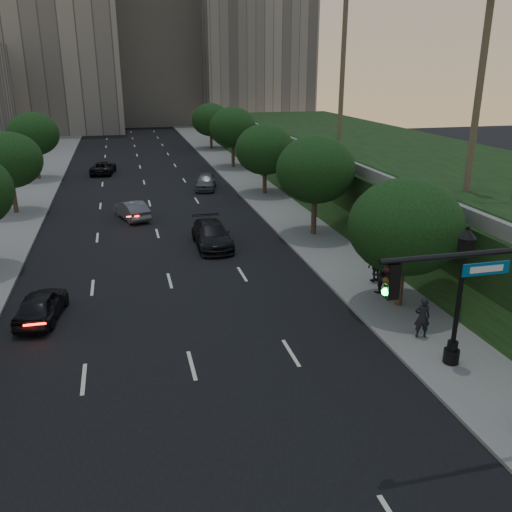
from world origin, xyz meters
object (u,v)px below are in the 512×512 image
object	(u,v)px
pedestrian_c	(376,265)
sedan_far_right	(206,181)
traffic_signal_mast	(512,337)
street_lamp	(458,303)
sedan_near_left	(41,305)
sedan_near_right	(212,235)
pedestrian_b	(380,275)
sedan_far_left	(103,168)
pedestrian_a	(422,317)
sedan_mid_left	(132,210)

from	to	relation	value
pedestrian_c	sedan_far_right	bearing A→B (deg)	-93.39
traffic_signal_mast	street_lamp	bearing A→B (deg)	73.35
sedan_near_left	sedan_near_right	world-z (taller)	sedan_near_right
pedestrian_b	traffic_signal_mast	bearing A→B (deg)	78.20
sedan_far_left	pedestrian_c	xyz separation A→B (m)	(14.52, -35.78, 0.39)
sedan_far_left	pedestrian_c	bearing A→B (deg)	120.88
pedestrian_b	sedan_far_right	bearing A→B (deg)	-83.39
sedan_far_left	sedan_near_right	size ratio (longest dim) A/B	0.90
pedestrian_c	pedestrian_a	bearing A→B (deg)	67.03
sedan_far_left	pedestrian_a	xyz separation A→B (m)	(13.61, -41.95, 0.38)
street_lamp	sedan_far_right	size ratio (longest dim) A/B	1.27
traffic_signal_mast	sedan_mid_left	distance (m)	30.91
pedestrian_a	sedan_near_left	bearing A→B (deg)	-5.45
sedan_mid_left	pedestrian_b	xyz separation A→B (m)	(11.63, -17.75, 0.39)
sedan_near_left	street_lamp	bearing A→B (deg)	161.85
street_lamp	sedan_near_left	world-z (taller)	street_lamp
sedan_near_left	sedan_mid_left	xyz separation A→B (m)	(4.53, 16.61, 0.00)
traffic_signal_mast	street_lamp	xyz separation A→B (m)	(1.32, 4.41, -1.04)
street_lamp	pedestrian_b	distance (m)	7.16
street_lamp	sedan_near_right	world-z (taller)	street_lamp
traffic_signal_mast	pedestrian_c	size ratio (longest dim) A/B	3.86
traffic_signal_mast	pedestrian_c	xyz separation A→B (m)	(2.19, 12.76, -2.61)
sedan_near_left	pedestrian_b	world-z (taller)	pedestrian_b
street_lamp	pedestrian_a	size ratio (longest dim) A/B	3.15
traffic_signal_mast	sedan_far_right	bearing A→B (deg)	94.28
sedan_far_left	sedan_far_right	xyz separation A→B (m)	(9.47, -10.36, 0.09)
pedestrian_b	pedestrian_c	distance (m)	1.45
sedan_near_left	sedan_far_right	bearing A→B (deg)	-105.15
sedan_mid_left	sedan_far_right	distance (m)	11.46
pedestrian_a	pedestrian_b	distance (m)	4.81
sedan_mid_left	pedestrian_c	distance (m)	20.36
sedan_far_left	pedestrian_a	bearing A→B (deg)	116.77
sedan_near_right	pedestrian_a	bearing A→B (deg)	-66.17
sedan_near_right	pedestrian_b	distance (m)	11.94
sedan_far_right	pedestrian_b	world-z (taller)	pedestrian_b
sedan_mid_left	pedestrian_b	bearing A→B (deg)	105.68
traffic_signal_mast	pedestrian_b	bearing A→B (deg)	81.32
street_lamp	pedestrian_c	size ratio (longest dim) A/B	3.10
sedan_near_left	sedan_far_right	size ratio (longest dim) A/B	0.93
sedan_far_left	sedan_far_right	size ratio (longest dim) A/B	1.08
traffic_signal_mast	pedestrian_c	world-z (taller)	traffic_signal_mast
pedestrian_a	pedestrian_c	bearing A→B (deg)	-83.13
street_lamp	pedestrian_c	xyz separation A→B (m)	(0.87, 8.35, -1.58)
traffic_signal_mast	sedan_mid_left	world-z (taller)	traffic_signal_mast
pedestrian_c	sedan_far_left	bearing A→B (deg)	-82.54
sedan_far_left	pedestrian_c	world-z (taller)	pedestrian_c
sedan_mid_left	pedestrian_a	world-z (taller)	pedestrian_a
sedan_near_left	sedan_far_left	world-z (taller)	sedan_near_left
traffic_signal_mast	sedan_far_right	xyz separation A→B (m)	(-2.86, 38.18, -2.92)
street_lamp	sedan_mid_left	size ratio (longest dim) A/B	1.31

